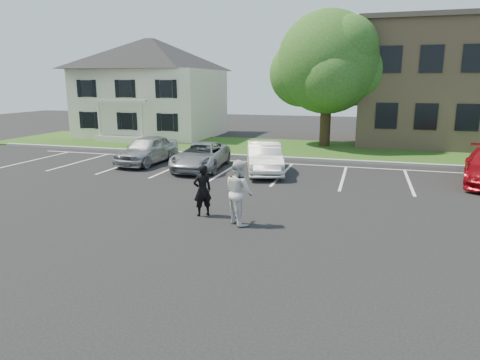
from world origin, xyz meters
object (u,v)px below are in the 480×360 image
(man_white_shirt, at_px, (239,192))
(car_silver_west, at_px, (147,150))
(car_white_sedan, at_px, (264,158))
(tree, at_px, (329,65))
(man_black_suit, at_px, (202,190))
(house, at_px, (152,88))
(car_silver_minivan, at_px, (201,156))

(man_white_shirt, relative_size, car_silver_west, 0.45)
(man_white_shirt, height_order, car_white_sedan, man_white_shirt)
(car_white_sedan, bearing_deg, tree, 61.16)
(tree, bearing_deg, man_black_suit, -97.86)
(house, xyz_separation_m, man_black_suit, (11.76, -19.03, -2.99))
(man_black_suit, bearing_deg, car_white_sedan, -133.72)
(house, distance_m, car_silver_minivan, 15.12)
(house, relative_size, car_silver_minivan, 2.19)
(house, relative_size, man_black_suit, 6.12)
(man_black_suit, bearing_deg, car_silver_west, -92.40)
(man_white_shirt, xyz_separation_m, car_white_sedan, (-1.03, 7.58, -0.26))
(man_white_shirt, distance_m, car_silver_west, 11.10)
(tree, relative_size, car_white_sedan, 1.99)
(house, height_order, man_white_shirt, house)
(man_black_suit, xyz_separation_m, car_silver_west, (-6.17, 7.71, -0.09))
(car_silver_west, height_order, car_silver_minivan, car_silver_west)
(tree, xyz_separation_m, car_white_sedan, (-1.99, -9.66, -4.62))
(man_black_suit, height_order, car_silver_west, man_black_suit)
(house, bearing_deg, car_white_sedan, -44.52)
(man_black_suit, bearing_deg, tree, -138.93)
(car_silver_west, bearing_deg, man_black_suit, -48.30)
(tree, relative_size, man_white_shirt, 4.45)
(tree, distance_m, man_white_shirt, 17.81)
(house, height_order, car_white_sedan, house)
(car_silver_minivan, height_order, car_white_sedan, car_white_sedan)
(car_white_sedan, bearing_deg, car_silver_west, 157.79)
(man_white_shirt, xyz_separation_m, car_silver_minivan, (-4.28, 7.62, -0.34))
(man_white_shirt, distance_m, car_white_sedan, 7.65)
(tree, height_order, man_black_suit, tree)
(car_silver_west, bearing_deg, man_white_shirt, -44.22)
(house, height_order, tree, tree)
(car_silver_west, bearing_deg, car_silver_minivan, -6.19)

